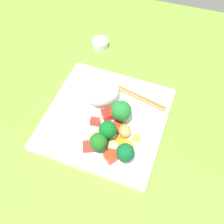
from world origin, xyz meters
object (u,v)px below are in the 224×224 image
Objects in this scene: square_plate at (106,119)px; carrot_slice_2 at (121,141)px; chopstick_pair at (130,93)px; rice_mound at (102,90)px; broccoli_floret_0 at (108,130)px; sauce_cup at (100,44)px.

square_plate is 9.74× the size of carrot_slice_2.
chopstick_pair is at bearing -22.97° from square_plate.
rice_mound is 0.42× the size of chopstick_pair.
square_plate is at bearing 23.40° from broccoli_floret_0.
broccoli_floret_0 is 2.08× the size of carrot_slice_2.
rice_mound reaches higher than carrot_slice_2.
broccoli_floret_0 is 4.66cm from carrot_slice_2.
sauce_cup is (31.38, 15.81, -1.04)cm from carrot_slice_2.
chopstick_pair is (14.57, -1.29, -3.43)cm from broccoli_floret_0.
rice_mound is 1.74× the size of sauce_cup.
rice_mound is at bearing 25.59° from broccoli_floret_0.
rice_mound is 2.91× the size of carrot_slice_2.
chopstick_pair is 21.90cm from sauce_cup.
rice_mound is 13.88cm from carrot_slice_2.
chopstick_pair reaches higher than sauce_cup.
chopstick_pair is (3.85, -6.42, -3.11)cm from rice_mound.
carrot_slice_2 is (-10.72, -8.23, -3.16)cm from rice_mound.
broccoli_floret_0 is at bearing 89.85° from carrot_slice_2.
broccoli_floret_0 reaches higher than sauce_cup.
sauce_cup is (16.80, 14.00, -1.10)cm from chopstick_pair.
chopstick_pair is at bearing -140.20° from sauce_cup.
rice_mound is at bearing 37.50° from carrot_slice_2.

